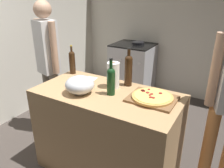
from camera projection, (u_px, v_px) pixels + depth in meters
ground_plane at (129, 131)px, 3.04m from camera, size 3.84×3.56×0.02m
kitchen_wall_rear at (172, 19)px, 3.74m from camera, size 3.84×0.10×2.60m
kitchen_wall_left at (30, 23)px, 3.30m from camera, size 0.10×3.56×2.60m
counter at (107, 133)px, 2.24m from camera, size 1.36×0.68×0.89m
cutting_board at (152, 99)px, 1.93m from camera, size 0.40×0.32×0.02m
pizza at (152, 97)px, 1.92m from camera, size 0.35×0.35×0.03m
mixing_bowl at (80, 85)px, 2.03m from camera, size 0.27×0.27×0.16m
paper_towel_roll at (113, 75)px, 2.13m from camera, size 0.12×0.12×0.25m
wine_bottle_clear at (72, 61)px, 2.48m from camera, size 0.07×0.07×0.32m
wine_bottle_amber at (128, 69)px, 2.16m from camera, size 0.08×0.08×0.38m
wine_bottle_dark at (111, 80)px, 1.98m from camera, size 0.07×0.07×0.34m
recipe_sheet at (86, 79)px, 2.38m from camera, size 0.23×0.18×0.00m
stove at (132, 69)px, 3.99m from camera, size 0.68×0.62×0.94m
person_in_stripes at (48, 61)px, 2.70m from camera, size 0.39×0.25×1.66m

